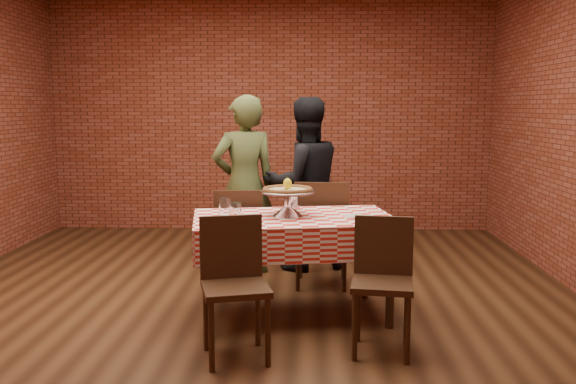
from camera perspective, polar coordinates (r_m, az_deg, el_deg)
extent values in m
plane|color=black|center=(5.03, -3.79, -10.20)|extent=(6.00, 6.00, 0.00)
plane|color=maroon|center=(7.77, -1.67, 7.12)|extent=(5.50, 0.00, 5.50)
cube|color=#351F0F|center=(4.63, 0.52, -6.95)|extent=(1.56, 1.09, 0.75)
cylinder|color=beige|center=(4.53, -0.04, 0.15)|extent=(0.46, 0.46, 0.03)
ellipsoid|color=yellow|center=(4.53, -0.04, 0.75)|extent=(0.08, 0.08, 0.08)
cylinder|color=white|center=(4.34, -4.90, -1.90)|extent=(0.10, 0.10, 0.13)
cylinder|color=white|center=(4.59, -5.90, -1.37)|extent=(0.10, 0.10, 0.13)
cylinder|color=white|center=(4.53, 6.24, -2.27)|extent=(0.19, 0.19, 0.01)
cube|color=white|center=(4.52, 8.45, -2.38)|extent=(0.06, 0.05, 0.00)
cube|color=white|center=(4.57, 8.34, -2.28)|extent=(0.05, 0.04, 0.00)
cube|color=silver|center=(4.84, 0.39, -0.77)|extent=(0.12, 0.10, 0.15)
imported|color=#465028|center=(5.74, -4.08, 0.63)|extent=(0.71, 0.59, 1.67)
imported|color=black|center=(5.88, 1.52, 0.74)|extent=(0.97, 0.87, 1.65)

